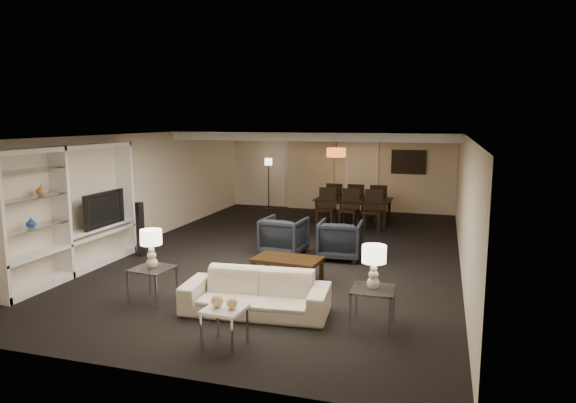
{
  "coord_description": "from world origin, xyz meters",
  "views": [
    {
      "loc": [
        3.1,
        -10.18,
        2.81
      ],
      "look_at": [
        0.0,
        0.0,
        1.1
      ],
      "focal_mm": 32.0,
      "sensor_mm": 36.0,
      "label": 1
    }
  ],
  "objects_px": {
    "chair_nl": "(326,208)",
    "chair_fr": "(379,203)",
    "chair_fl": "(336,201)",
    "floor_speaker": "(140,229)",
    "side_table_left": "(153,285)",
    "chair_fm": "(357,202)",
    "dining_table": "(353,212)",
    "floor_lamp": "(269,184)",
    "side_table_right": "(373,308)",
    "vase_blue": "(31,223)",
    "coffee_table": "(288,269)",
    "table_lamp_left": "(151,249)",
    "marble_table": "(225,326)",
    "chair_nr": "(372,211)",
    "pendant_light": "(336,152)",
    "vase_amber": "(41,190)",
    "armchair_right": "(340,240)",
    "armchair_left": "(284,236)",
    "television": "(99,209)",
    "table_lamp_right": "(374,267)",
    "chair_nm": "(349,210)",
    "sofa": "(256,293)"
  },
  "relations": [
    {
      "from": "pendant_light",
      "to": "vase_blue",
      "type": "distance_m",
      "value": 7.96
    },
    {
      "from": "chair_nl",
      "to": "chair_fr",
      "type": "distance_m",
      "value": 1.77
    },
    {
      "from": "chair_nl",
      "to": "chair_fm",
      "type": "bearing_deg",
      "value": 65.58
    },
    {
      "from": "side_table_left",
      "to": "side_table_right",
      "type": "bearing_deg",
      "value": 0.0
    },
    {
      "from": "chair_nr",
      "to": "chair_fr",
      "type": "xyz_separation_m",
      "value": [
        0.0,
        1.3,
        0.0
      ]
    },
    {
      "from": "floor_lamp",
      "to": "coffee_table",
      "type": "bearing_deg",
      "value": -68.34
    },
    {
      "from": "chair_nr",
      "to": "coffee_table",
      "type": "bearing_deg",
      "value": -99.9
    },
    {
      "from": "armchair_right",
      "to": "table_lamp_left",
      "type": "xyz_separation_m",
      "value": [
        -2.3,
        -3.3,
        0.45
      ]
    },
    {
      "from": "chair_nl",
      "to": "chair_fm",
      "type": "distance_m",
      "value": 1.43
    },
    {
      "from": "chair_nl",
      "to": "floor_lamp",
      "type": "relative_size",
      "value": 0.65
    },
    {
      "from": "dining_table",
      "to": "chair_nr",
      "type": "height_order",
      "value": "chair_nr"
    },
    {
      "from": "armchair_left",
      "to": "dining_table",
      "type": "bearing_deg",
      "value": -98.34
    },
    {
      "from": "marble_table",
      "to": "chair_fm",
      "type": "height_order",
      "value": "chair_fm"
    },
    {
      "from": "table_lamp_right",
      "to": "armchair_right",
      "type": "bearing_deg",
      "value": 108.43
    },
    {
      "from": "sofa",
      "to": "pendant_light",
      "type": "bearing_deg",
      "value": 87.47
    },
    {
      "from": "pendant_light",
      "to": "floor_lamp",
      "type": "height_order",
      "value": "pendant_light"
    },
    {
      "from": "coffee_table",
      "to": "marble_table",
      "type": "height_order",
      "value": "marble_table"
    },
    {
      "from": "armchair_right",
      "to": "vase_blue",
      "type": "relative_size",
      "value": 5.13
    },
    {
      "from": "vase_blue",
      "to": "floor_speaker",
      "type": "height_order",
      "value": "vase_blue"
    },
    {
      "from": "armchair_left",
      "to": "chair_fr",
      "type": "relative_size",
      "value": 0.83
    },
    {
      "from": "pendant_light",
      "to": "chair_nr",
      "type": "distance_m",
      "value": 1.98
    },
    {
      "from": "coffee_table",
      "to": "vase_amber",
      "type": "relative_size",
      "value": 6.46
    },
    {
      "from": "floor_speaker",
      "to": "pendant_light",
      "type": "bearing_deg",
      "value": 78.31
    },
    {
      "from": "chair_fl",
      "to": "floor_speaker",
      "type": "bearing_deg",
      "value": 62.79
    },
    {
      "from": "television",
      "to": "vase_blue",
      "type": "relative_size",
      "value": 6.94
    },
    {
      "from": "sofa",
      "to": "chair_nm",
      "type": "relative_size",
      "value": 2.04
    },
    {
      "from": "coffee_table",
      "to": "dining_table",
      "type": "bearing_deg",
      "value": 87.1
    },
    {
      "from": "armchair_right",
      "to": "chair_nr",
      "type": "height_order",
      "value": "chair_nr"
    },
    {
      "from": "floor_lamp",
      "to": "vase_amber",
      "type": "bearing_deg",
      "value": -98.1
    },
    {
      "from": "chair_fr",
      "to": "table_lamp_right",
      "type": "bearing_deg",
      "value": 92.69
    },
    {
      "from": "table_lamp_left",
      "to": "vase_blue",
      "type": "bearing_deg",
      "value": -177.79
    },
    {
      "from": "side_table_right",
      "to": "chair_nl",
      "type": "xyz_separation_m",
      "value": [
        -2.04,
        6.12,
        0.25
      ]
    },
    {
      "from": "vase_amber",
      "to": "chair_nl",
      "type": "relative_size",
      "value": 0.17
    },
    {
      "from": "side_table_left",
      "to": "side_table_right",
      "type": "distance_m",
      "value": 3.4
    },
    {
      "from": "dining_table",
      "to": "floor_lamp",
      "type": "distance_m",
      "value": 3.41
    },
    {
      "from": "pendant_light",
      "to": "chair_fr",
      "type": "height_order",
      "value": "pendant_light"
    },
    {
      "from": "marble_table",
      "to": "chair_fr",
      "type": "height_order",
      "value": "chair_fr"
    },
    {
      "from": "dining_table",
      "to": "floor_lamp",
      "type": "relative_size",
      "value": 1.24
    },
    {
      "from": "side_table_left",
      "to": "chair_fm",
      "type": "distance_m",
      "value": 7.68
    },
    {
      "from": "floor_speaker",
      "to": "table_lamp_left",
      "type": "bearing_deg",
      "value": -31.58
    },
    {
      "from": "chair_nm",
      "to": "chair_nl",
      "type": "bearing_deg",
      "value": -173.82
    },
    {
      "from": "side_table_right",
      "to": "chair_fm",
      "type": "xyz_separation_m",
      "value": [
        -1.44,
        7.42,
        0.25
      ]
    },
    {
      "from": "chair_fl",
      "to": "chair_fr",
      "type": "distance_m",
      "value": 1.2
    },
    {
      "from": "side_table_right",
      "to": "chair_nl",
      "type": "height_order",
      "value": "chair_nl"
    },
    {
      "from": "table_lamp_right",
      "to": "chair_fr",
      "type": "bearing_deg",
      "value": 96.44
    },
    {
      "from": "chair_fl",
      "to": "chair_fr",
      "type": "bearing_deg",
      "value": -176.48
    },
    {
      "from": "armchair_left",
      "to": "television",
      "type": "bearing_deg",
      "value": 33.03
    },
    {
      "from": "chair_nm",
      "to": "chair_fm",
      "type": "height_order",
      "value": "same"
    },
    {
      "from": "vase_blue",
      "to": "coffee_table",
      "type": "bearing_deg",
      "value": 23.5
    },
    {
      "from": "chair_fl",
      "to": "chair_nr",
      "type": "bearing_deg",
      "value": 136.23
    }
  ]
}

